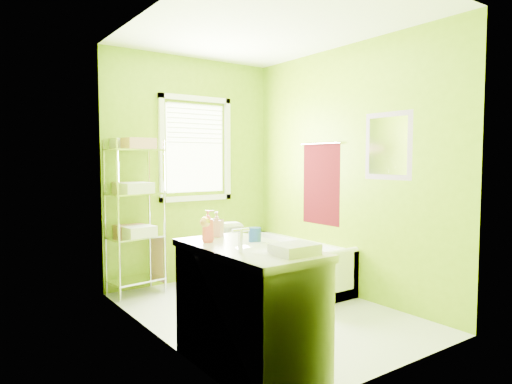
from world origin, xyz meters
TOP-DOWN VIEW (x-y plane):
  - ground at (0.00, 0.00)m, footprint 2.90×2.90m
  - room_envelope at (0.00, 0.00)m, footprint 2.14×2.94m
  - window at (0.05, 1.42)m, footprint 0.92×0.05m
  - door at (-1.04, -1.00)m, footprint 0.09×0.80m
  - right_wall_decor at (1.04, -0.02)m, footprint 0.04×1.48m
  - bathtub at (0.67, 0.58)m, footprint 0.76×1.63m
  - toilet at (0.13, 1.13)m, footprint 0.56×0.80m
  - vanity at (-0.78, -0.86)m, footprint 0.57×1.12m
  - wire_shelf_unit at (-0.75, 1.27)m, footprint 0.58×0.47m

SIDE VIEW (x-z plane):
  - ground at x=0.00m, z-range 0.00..0.00m
  - bathtub at x=0.67m, z-range -0.10..0.43m
  - toilet at x=0.13m, z-range 0.00..0.74m
  - vanity at x=-0.78m, z-range -0.09..0.98m
  - door at x=-1.04m, z-range 0.00..2.00m
  - wire_shelf_unit at x=-0.75m, z-range 0.18..1.82m
  - right_wall_decor at x=1.04m, z-range 0.74..1.91m
  - room_envelope at x=0.00m, z-range 0.24..2.86m
  - window at x=0.05m, z-range 1.00..2.22m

